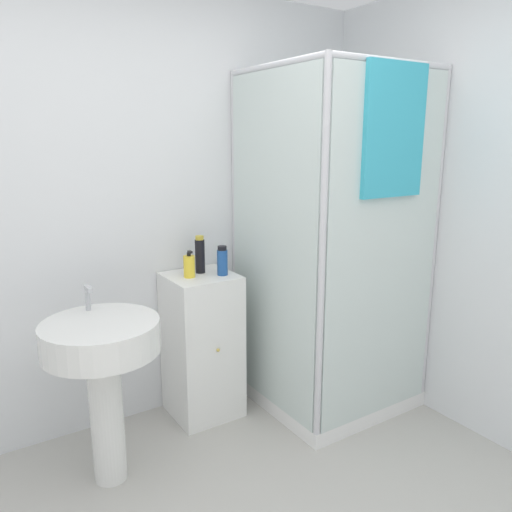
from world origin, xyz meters
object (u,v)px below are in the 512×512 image
soap_dispenser (189,266)px  shampoo_bottle_tall_black (200,255)px  shampoo_bottle_blue (222,261)px  sink (103,360)px

soap_dispenser → shampoo_bottle_tall_black: size_ratio=0.71×
soap_dispenser → shampoo_bottle_blue: size_ratio=0.92×
shampoo_bottle_blue → sink: bearing=-163.2°
shampoo_bottle_tall_black → sink: bearing=-153.3°
soap_dispenser → shampoo_bottle_blue: 0.19m
soap_dispenser → shampoo_bottle_blue: bearing=-18.6°
sink → shampoo_bottle_tall_black: (0.70, 0.35, 0.35)m
soap_dispenser → shampoo_bottle_blue: (0.18, -0.06, 0.02)m
soap_dispenser → shampoo_bottle_tall_black: 0.12m
sink → shampoo_bottle_blue: size_ratio=5.59×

